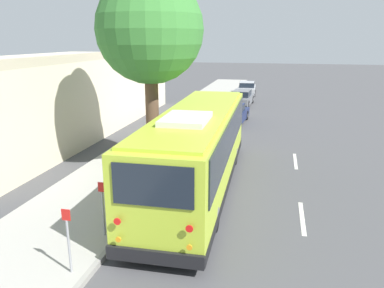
{
  "coord_description": "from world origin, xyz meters",
  "views": [
    {
      "loc": [
        -12.39,
        -2.62,
        5.59
      ],
      "look_at": [
        2.48,
        0.78,
        1.3
      ],
      "focal_mm": 35.0,
      "sensor_mm": 36.0,
      "label": 1
    }
  ],
  "objects_px": {
    "sign_post_near": "(68,240)",
    "fire_hydrant": "(194,126)",
    "parked_sedan_gray": "(242,98)",
    "sign_post_far": "(103,208)",
    "parked_sedan_silver": "(247,89)",
    "shuttle_bus": "(198,146)",
    "street_tree": "(151,23)",
    "parked_sedan_navy": "(232,114)"
  },
  "relations": [
    {
      "from": "parked_sedan_navy",
      "to": "street_tree",
      "type": "distance_m",
      "value": 12.02
    },
    {
      "from": "parked_sedan_navy",
      "to": "sign_post_near",
      "type": "relative_size",
      "value": 2.71
    },
    {
      "from": "parked_sedan_gray",
      "to": "parked_sedan_navy",
      "type": "bearing_deg",
      "value": -176.15
    },
    {
      "from": "parked_sedan_navy",
      "to": "shuttle_bus",
      "type": "bearing_deg",
      "value": -174.54
    },
    {
      "from": "shuttle_bus",
      "to": "parked_sedan_navy",
      "type": "height_order",
      "value": "shuttle_bus"
    },
    {
      "from": "parked_sedan_gray",
      "to": "parked_sedan_silver",
      "type": "relative_size",
      "value": 1.0
    },
    {
      "from": "sign_post_near",
      "to": "fire_hydrant",
      "type": "distance_m",
      "value": 14.4
    },
    {
      "from": "shuttle_bus",
      "to": "sign_post_far",
      "type": "xyz_separation_m",
      "value": [
        -4.29,
        1.81,
        -0.76
      ]
    },
    {
      "from": "sign_post_near",
      "to": "sign_post_far",
      "type": "distance_m",
      "value": 1.84
    },
    {
      "from": "parked_sedan_silver",
      "to": "sign_post_near",
      "type": "relative_size",
      "value": 2.82
    },
    {
      "from": "parked_sedan_silver",
      "to": "sign_post_near",
      "type": "bearing_deg",
      "value": 174.6
    },
    {
      "from": "shuttle_bus",
      "to": "sign_post_near",
      "type": "distance_m",
      "value": 6.44
    },
    {
      "from": "parked_sedan_navy",
      "to": "parked_sedan_gray",
      "type": "xyz_separation_m",
      "value": [
        7.29,
        0.06,
        0.02
      ]
    },
    {
      "from": "street_tree",
      "to": "fire_hydrant",
      "type": "relative_size",
      "value": 10.61
    },
    {
      "from": "parked_sedan_navy",
      "to": "sign_post_far",
      "type": "height_order",
      "value": "sign_post_far"
    },
    {
      "from": "sign_post_near",
      "to": "sign_post_far",
      "type": "xyz_separation_m",
      "value": [
        1.84,
        -0.0,
        -0.02
      ]
    },
    {
      "from": "shuttle_bus",
      "to": "sign_post_far",
      "type": "bearing_deg",
      "value": 155.9
    },
    {
      "from": "parked_sedan_silver",
      "to": "street_tree",
      "type": "relative_size",
      "value": 0.54
    },
    {
      "from": "sign_post_far",
      "to": "parked_sedan_silver",
      "type": "bearing_deg",
      "value": -2.82
    },
    {
      "from": "parked_sedan_gray",
      "to": "sign_post_far",
      "type": "bearing_deg",
      "value": 179.42
    },
    {
      "from": "parked_sedan_gray",
      "to": "sign_post_far",
      "type": "xyz_separation_m",
      "value": [
        -23.64,
        1.62,
        0.36
      ]
    },
    {
      "from": "sign_post_far",
      "to": "parked_sedan_gray",
      "type": "bearing_deg",
      "value": -3.93
    },
    {
      "from": "shuttle_bus",
      "to": "parked_sedan_navy",
      "type": "bearing_deg",
      "value": -0.62
    },
    {
      "from": "street_tree",
      "to": "sign_post_far",
      "type": "height_order",
      "value": "street_tree"
    },
    {
      "from": "sign_post_far",
      "to": "fire_hydrant",
      "type": "relative_size",
      "value": 1.99
    },
    {
      "from": "parked_sedan_navy",
      "to": "street_tree",
      "type": "relative_size",
      "value": 0.52
    },
    {
      "from": "street_tree",
      "to": "sign_post_near",
      "type": "relative_size",
      "value": 5.19
    },
    {
      "from": "parked_sedan_gray",
      "to": "sign_post_near",
      "type": "xyz_separation_m",
      "value": [
        -25.48,
        1.62,
        0.38
      ]
    },
    {
      "from": "parked_sedan_gray",
      "to": "fire_hydrant",
      "type": "xyz_separation_m",
      "value": [
        -11.09,
        1.77,
        -0.07
      ]
    },
    {
      "from": "parked_sedan_navy",
      "to": "fire_hydrant",
      "type": "height_order",
      "value": "parked_sedan_navy"
    },
    {
      "from": "parked_sedan_navy",
      "to": "sign_post_near",
      "type": "distance_m",
      "value": 18.28
    },
    {
      "from": "shuttle_bus",
      "to": "sign_post_near",
      "type": "height_order",
      "value": "shuttle_bus"
    },
    {
      "from": "parked_sedan_silver",
      "to": "sign_post_near",
      "type": "xyz_separation_m",
      "value": [
        -32.28,
        1.5,
        0.39
      ]
    },
    {
      "from": "street_tree",
      "to": "sign_post_far",
      "type": "bearing_deg",
      "value": -175.54
    },
    {
      "from": "parked_sedan_navy",
      "to": "sign_post_near",
      "type": "xyz_separation_m",
      "value": [
        -18.19,
        1.69,
        0.4
      ]
    },
    {
      "from": "parked_sedan_silver",
      "to": "sign_post_far",
      "type": "xyz_separation_m",
      "value": [
        -30.44,
        1.5,
        0.37
      ]
    },
    {
      "from": "street_tree",
      "to": "parked_sedan_gray",
      "type": "bearing_deg",
      "value": -6.73
    },
    {
      "from": "shuttle_bus",
      "to": "parked_sedan_navy",
      "type": "relative_size",
      "value": 2.53
    },
    {
      "from": "sign_post_near",
      "to": "sign_post_far",
      "type": "bearing_deg",
      "value": -0.0
    },
    {
      "from": "sign_post_far",
      "to": "fire_hydrant",
      "type": "bearing_deg",
      "value": 0.68
    },
    {
      "from": "shuttle_bus",
      "to": "parked_sedan_gray",
      "type": "height_order",
      "value": "shuttle_bus"
    },
    {
      "from": "parked_sedan_silver",
      "to": "sign_post_near",
      "type": "distance_m",
      "value": 32.32
    }
  ]
}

